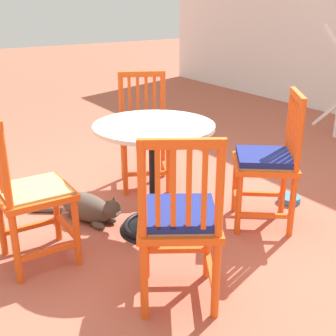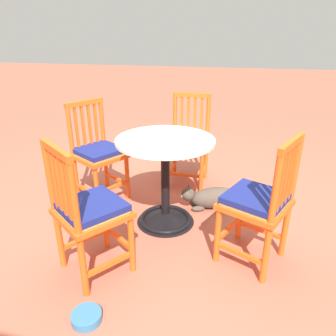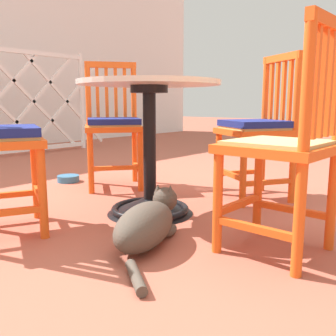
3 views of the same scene
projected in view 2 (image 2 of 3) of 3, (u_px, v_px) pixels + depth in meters
The scene contains 8 objects.
ground_plane at pixel (167, 218), 2.74m from camera, with size 24.00×24.00×0.00m, color #AD5642.
cafe_table at pixel (165, 191), 2.58m from camera, with size 0.76×0.76×0.73m.
orange_chair_near_fence at pixel (258, 203), 2.08m from camera, with size 0.53×0.53×0.91m.
orange_chair_facing_out at pixel (188, 143), 3.22m from camera, with size 0.41×0.41×0.91m.
orange_chair_by_planter at pixel (98, 154), 2.91m from camera, with size 0.55×0.55×0.91m.
orange_chair_tucked_in at pixel (89, 212), 1.98m from camera, with size 0.56×0.56×0.91m.
tabby_cat at pixel (211, 198), 2.87m from camera, with size 0.64×0.47×0.23m.
pet_water_bowl at pixel (87, 317), 1.77m from camera, with size 0.17×0.17×0.05m, color teal.
Camera 2 is at (-0.51, 2.29, 1.49)m, focal length 34.13 mm.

